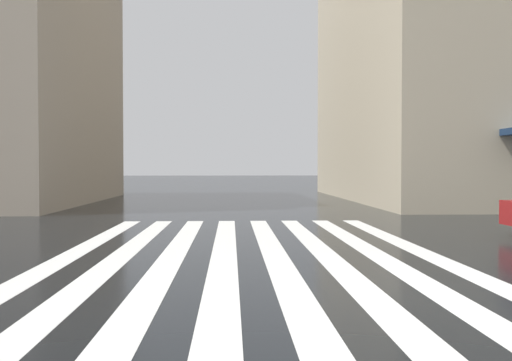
# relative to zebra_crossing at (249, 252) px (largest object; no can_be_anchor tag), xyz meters

# --- Properties ---
(ground_plane) EXTENTS (220.00, 220.00, 0.00)m
(ground_plane) POSITION_rel_zebra_crossing_xyz_m (-4.00, -2.30, -0.00)
(ground_plane) COLOR black
(zebra_crossing) EXTENTS (13.00, 7.50, 0.01)m
(zebra_crossing) POSITION_rel_zebra_crossing_xyz_m (0.00, 0.00, 0.00)
(zebra_crossing) COLOR silver
(zebra_crossing) RESTS_ON ground_plane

